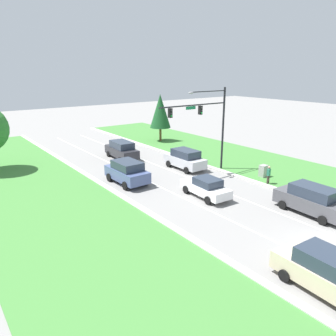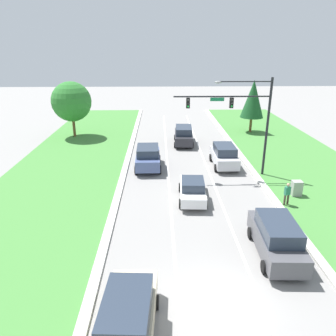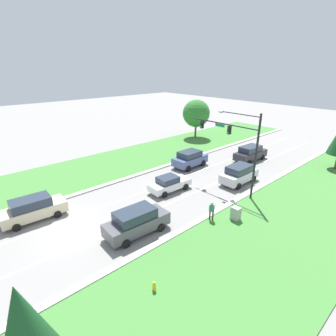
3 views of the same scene
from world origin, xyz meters
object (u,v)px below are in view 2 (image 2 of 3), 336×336
oak_near_left_tree (71,102)px  charcoal_suv (184,135)px  silver_suv (224,155)px  slate_blue_suv (148,157)px  traffic_signal_mast (242,112)px  graphite_suv (276,237)px  white_sedan (193,189)px  conifer_far_right_tree (253,99)px  pedestrian (287,193)px  utility_cabinet (296,189)px  champagne_suv (127,319)px

oak_near_left_tree → charcoal_suv: bearing=-14.5°
silver_suv → slate_blue_suv: bearing=-177.1°
charcoal_suv → oak_near_left_tree: oak_near_left_tree is taller
traffic_signal_mast → silver_suv: size_ratio=1.74×
graphite_suv → white_sedan: 7.70m
slate_blue_suv → conifer_far_right_tree: conifer_far_right_tree is taller
pedestrian → utility_cabinet: bearing=-146.3°
silver_suv → charcoal_suv: 8.06m
white_sedan → silver_suv: silver_suv is taller
graphite_suv → charcoal_suv: bearing=101.6°
slate_blue_suv → white_sedan: bearing=-63.6°
silver_suv → conifer_far_right_tree: size_ratio=0.71×
silver_suv → champagne_suv: (-7.15, -18.81, -0.05)m
slate_blue_suv → utility_cabinet: (11.06, -6.17, -0.47)m
charcoal_suv → utility_cabinet: bearing=-59.6°
white_sedan → utility_cabinet: bearing=5.8°
champagne_suv → pedestrian: 14.65m
traffic_signal_mast → pedestrian: (2.08, -5.80, -4.47)m
slate_blue_suv → champagne_suv: bearing=-91.6°
champagne_suv → conifer_far_right_tree: size_ratio=0.78×
charcoal_suv → silver_suv: bearing=-63.9°
traffic_signal_mast → conifer_far_right_tree: bearing=71.2°
pedestrian → oak_near_left_tree: bearing=-60.5°
charcoal_suv → conifer_far_right_tree: bearing=31.8°
traffic_signal_mast → conifer_far_right_tree: (4.98, 14.61, -1.17)m
traffic_signal_mast → charcoal_suv: traffic_signal_mast is taller
traffic_signal_mast → conifer_far_right_tree: 15.48m
pedestrian → oak_near_left_tree: size_ratio=0.26×
utility_cabinet → oak_near_left_tree: (-20.30, 17.33, 3.67)m
silver_suv → conifer_far_right_tree: bearing=65.0°
utility_cabinet → pedestrian: bearing=-130.6°
slate_blue_suv → silver_suv: (6.95, 0.38, -0.03)m
conifer_far_right_tree → graphite_suv: bearing=-102.1°
champagne_suv → conifer_far_right_tree: 33.86m
slate_blue_suv → champagne_suv: slate_blue_suv is taller
conifer_far_right_tree → traffic_signal_mast: bearing=-108.8°
white_sedan → slate_blue_suv: slate_blue_suv is taller
silver_suv → pedestrian: bearing=-71.0°
slate_blue_suv → utility_cabinet: bearing=-30.1°
utility_cabinet → charcoal_suv: bearing=117.6°
graphite_suv → white_sedan: (-3.73, 6.73, -0.23)m
white_sedan → conifer_far_right_tree: 21.65m
charcoal_suv → pedestrian: 16.59m
champagne_suv → pedestrian: bearing=50.5°
pedestrian → conifer_far_right_tree: (2.90, 20.40, 3.31)m
slate_blue_suv → conifer_far_right_tree: (12.66, 12.71, 3.18)m
graphite_suv → charcoal_suv: 21.32m
graphite_suv → oak_near_left_tree: 29.57m
graphite_suv → slate_blue_suv: size_ratio=1.10×
slate_blue_suv → charcoal_suv: 8.65m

